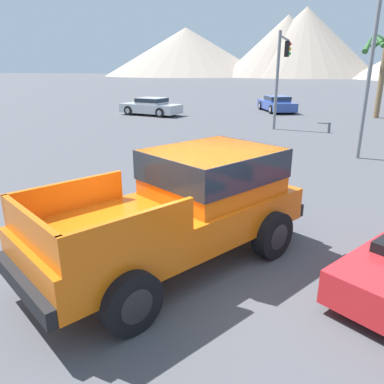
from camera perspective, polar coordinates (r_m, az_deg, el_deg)
ground_plane at (r=6.66m, az=1.03°, el=-10.79°), size 320.00×320.00×0.00m
orange_pickup_truck at (r=6.44m, az=-0.55°, el=-1.30°), size 4.05×5.37×1.89m
parked_car_silver at (r=27.11m, az=-6.26°, el=12.86°), size 4.54×2.40×1.21m
parked_car_blue at (r=29.89m, az=12.77°, el=13.01°), size 3.51×4.80×1.16m
traffic_light_crosswalk at (r=22.72m, az=13.62°, el=18.80°), size 0.38×4.08×5.02m
street_lamp_post at (r=15.22m, az=26.56°, el=23.64°), size 0.90×0.24×8.57m
distant_mountain_range at (r=130.88m, az=20.47°, el=20.31°), size 154.80×78.13×21.30m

